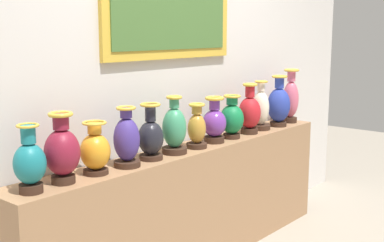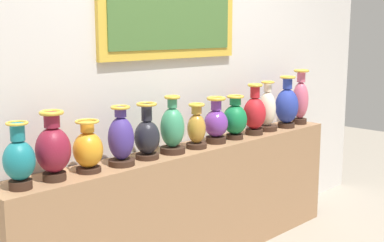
{
  "view_description": "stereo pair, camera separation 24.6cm",
  "coord_description": "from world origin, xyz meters",
  "px_view_note": "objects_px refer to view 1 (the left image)",
  "views": [
    {
      "loc": [
        -2.5,
        -2.12,
        1.56
      ],
      "look_at": [
        0.0,
        0.0,
        0.98
      ],
      "focal_mm": 47.89,
      "sensor_mm": 36.0,
      "label": 1
    },
    {
      "loc": [
        -2.33,
        -2.3,
        1.56
      ],
      "look_at": [
        0.0,
        0.0,
        0.98
      ],
      "focal_mm": 47.89,
      "sensor_mm": 36.0,
      "label": 2
    }
  ],
  "objects_px": {
    "vase_crimson": "(250,112)",
    "vase_ivory": "(261,109)",
    "vase_cobalt": "(279,104)",
    "vase_rose": "(291,98)",
    "vase_teal": "(30,163)",
    "vase_indigo": "(127,140)",
    "vase_ochre": "(197,128)",
    "vase_emerald": "(232,118)",
    "vase_onyx": "(151,137)",
    "vase_jade": "(174,129)",
    "vase_amber": "(95,151)",
    "vase_violet": "(214,122)",
    "vase_burgundy": "(62,151)"
  },
  "relations": [
    {
      "from": "vase_crimson",
      "to": "vase_ivory",
      "type": "bearing_deg",
      "value": 7.69
    },
    {
      "from": "vase_cobalt",
      "to": "vase_rose",
      "type": "height_order",
      "value": "vase_rose"
    },
    {
      "from": "vase_teal",
      "to": "vase_indigo",
      "type": "relative_size",
      "value": 0.96
    },
    {
      "from": "vase_ivory",
      "to": "vase_ochre",
      "type": "bearing_deg",
      "value": -177.95
    },
    {
      "from": "vase_emerald",
      "to": "vase_ivory",
      "type": "xyz_separation_m",
      "value": [
        0.41,
        0.02,
        0.01
      ]
    },
    {
      "from": "vase_onyx",
      "to": "vase_jade",
      "type": "relative_size",
      "value": 0.93
    },
    {
      "from": "vase_amber",
      "to": "vase_crimson",
      "type": "xyz_separation_m",
      "value": [
        1.44,
        -0.01,
        0.03
      ]
    },
    {
      "from": "vase_indigo",
      "to": "vase_ivory",
      "type": "relative_size",
      "value": 0.91
    },
    {
      "from": "vase_ivory",
      "to": "vase_teal",
      "type": "bearing_deg",
      "value": -179.1
    },
    {
      "from": "vase_crimson",
      "to": "vase_rose",
      "type": "xyz_separation_m",
      "value": [
        0.61,
        0.0,
        0.04
      ]
    },
    {
      "from": "vase_emerald",
      "to": "vase_crimson",
      "type": "height_order",
      "value": "vase_crimson"
    },
    {
      "from": "vase_onyx",
      "to": "vase_emerald",
      "type": "height_order",
      "value": "vase_onyx"
    },
    {
      "from": "vase_amber",
      "to": "vase_cobalt",
      "type": "bearing_deg",
      "value": -0.74
    },
    {
      "from": "vase_rose",
      "to": "vase_crimson",
      "type": "bearing_deg",
      "value": -179.77
    },
    {
      "from": "vase_onyx",
      "to": "vase_rose",
      "type": "xyz_separation_m",
      "value": [
        1.63,
        -0.01,
        0.06
      ]
    },
    {
      "from": "vase_ochre",
      "to": "vase_ivory",
      "type": "height_order",
      "value": "vase_ivory"
    },
    {
      "from": "vase_jade",
      "to": "vase_ochre",
      "type": "distance_m",
      "value": 0.21
    },
    {
      "from": "vase_crimson",
      "to": "vase_rose",
      "type": "bearing_deg",
      "value": 0.23
    },
    {
      "from": "vase_cobalt",
      "to": "vase_rose",
      "type": "distance_m",
      "value": 0.21
    },
    {
      "from": "vase_violet",
      "to": "vase_crimson",
      "type": "distance_m",
      "value": 0.41
    },
    {
      "from": "vase_onyx",
      "to": "vase_indigo",
      "type": "bearing_deg",
      "value": -176.65
    },
    {
      "from": "vase_jade",
      "to": "vase_ochre",
      "type": "relative_size",
      "value": 1.23
    },
    {
      "from": "vase_ochre",
      "to": "vase_cobalt",
      "type": "relative_size",
      "value": 0.72
    },
    {
      "from": "vase_ivory",
      "to": "vase_cobalt",
      "type": "xyz_separation_m",
      "value": [
        0.21,
        -0.04,
        0.02
      ]
    },
    {
      "from": "vase_emerald",
      "to": "vase_rose",
      "type": "relative_size",
      "value": 0.7
    },
    {
      "from": "vase_violet",
      "to": "vase_crimson",
      "type": "xyz_separation_m",
      "value": [
        0.41,
        -0.01,
        0.02
      ]
    },
    {
      "from": "vase_amber",
      "to": "vase_ochre",
      "type": "bearing_deg",
      "value": -1.13
    },
    {
      "from": "vase_rose",
      "to": "vase_teal",
      "type": "bearing_deg",
      "value": -179.79
    },
    {
      "from": "vase_jade",
      "to": "vase_emerald",
      "type": "bearing_deg",
      "value": -0.57
    },
    {
      "from": "vase_amber",
      "to": "vase_ivory",
      "type": "xyz_separation_m",
      "value": [
        1.63,
        0.01,
        0.03
      ]
    },
    {
      "from": "vase_cobalt",
      "to": "vase_ivory",
      "type": "bearing_deg",
      "value": 170.05
    },
    {
      "from": "vase_burgundy",
      "to": "vase_ochre",
      "type": "height_order",
      "value": "vase_burgundy"
    },
    {
      "from": "vase_crimson",
      "to": "vase_ivory",
      "type": "height_order",
      "value": "vase_ivory"
    },
    {
      "from": "vase_teal",
      "to": "vase_ivory",
      "type": "relative_size",
      "value": 0.87
    },
    {
      "from": "vase_indigo",
      "to": "vase_onyx",
      "type": "height_order",
      "value": "vase_indigo"
    },
    {
      "from": "vase_teal",
      "to": "vase_amber",
      "type": "bearing_deg",
      "value": 2.73
    },
    {
      "from": "vase_jade",
      "to": "vase_amber",
      "type": "bearing_deg",
      "value": 179.51
    },
    {
      "from": "vase_teal",
      "to": "vase_jade",
      "type": "bearing_deg",
      "value": 0.78
    },
    {
      "from": "vase_indigo",
      "to": "vase_rose",
      "type": "relative_size",
      "value": 0.77
    },
    {
      "from": "vase_teal",
      "to": "vase_amber",
      "type": "relative_size",
      "value": 1.16
    },
    {
      "from": "vase_jade",
      "to": "vase_teal",
      "type": "bearing_deg",
      "value": -179.22
    },
    {
      "from": "vase_ochre",
      "to": "vase_violet",
      "type": "bearing_deg",
      "value": 3.94
    },
    {
      "from": "vase_jade",
      "to": "vase_ivory",
      "type": "relative_size",
      "value": 0.96
    },
    {
      "from": "vase_jade",
      "to": "vase_crimson",
      "type": "relative_size",
      "value": 0.96
    },
    {
      "from": "vase_cobalt",
      "to": "vase_jade",
      "type": "bearing_deg",
      "value": 179.13
    },
    {
      "from": "vase_cobalt",
      "to": "vase_rose",
      "type": "relative_size",
      "value": 0.91
    },
    {
      "from": "vase_ochre",
      "to": "vase_cobalt",
      "type": "bearing_deg",
      "value": -0.43
    },
    {
      "from": "vase_indigo",
      "to": "vase_emerald",
      "type": "relative_size",
      "value": 1.1
    },
    {
      "from": "vase_jade",
      "to": "vase_rose",
      "type": "bearing_deg",
      "value": -0.2
    },
    {
      "from": "vase_rose",
      "to": "vase_jade",
      "type": "bearing_deg",
      "value": 179.8
    }
  ]
}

